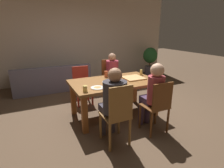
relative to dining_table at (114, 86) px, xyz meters
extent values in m
plane|color=brown|center=(0.00, 0.00, -0.63)|extent=(20.00, 20.00, 0.00)
cube|color=beige|center=(0.00, 3.00, 0.86)|extent=(6.99, 0.12, 2.98)
cube|color=brown|center=(0.00, 0.00, 0.08)|extent=(1.72, 1.01, 0.05)
cube|color=#945124|center=(-0.76, -0.40, -0.29)|extent=(0.09, 0.09, 0.68)
cube|color=#945124|center=(0.76, -0.40, -0.29)|extent=(0.09, 0.09, 0.68)
cube|color=#945124|center=(-0.76, 0.40, -0.29)|extent=(0.09, 0.09, 0.68)
cube|color=#945124|center=(0.76, 0.40, -0.29)|extent=(0.09, 0.09, 0.68)
cylinder|color=brown|center=(0.53, 0.63, -0.40)|extent=(0.04, 0.04, 0.46)
cylinder|color=brown|center=(0.17, 0.63, -0.40)|extent=(0.04, 0.04, 0.46)
cylinder|color=brown|center=(0.53, 1.03, -0.40)|extent=(0.04, 0.04, 0.46)
cylinder|color=brown|center=(0.17, 1.03, -0.40)|extent=(0.04, 0.04, 0.46)
cube|color=brown|center=(0.35, 0.83, -0.16)|extent=(0.41, 0.45, 0.02)
cube|color=brown|center=(0.35, 1.04, 0.10)|extent=(0.39, 0.03, 0.51)
cylinder|color=#334445|center=(0.43, 0.55, -0.39)|extent=(0.10, 0.10, 0.48)
cylinder|color=#334445|center=(0.28, 0.55, -0.39)|extent=(0.10, 0.10, 0.48)
cube|color=#334445|center=(0.35, 0.68, -0.10)|extent=(0.27, 0.30, 0.11)
cylinder|color=#A63345|center=(0.35, 0.83, 0.13)|extent=(0.30, 0.30, 0.46)
sphere|color=#AD7A5B|center=(0.35, 0.83, 0.44)|extent=(0.19, 0.19, 0.19)
cylinder|color=olive|center=(-0.58, -0.68, -0.40)|extent=(0.04, 0.04, 0.46)
cylinder|color=olive|center=(-0.24, -0.68, -0.40)|extent=(0.04, 0.04, 0.46)
cylinder|color=olive|center=(-0.58, -1.04, -0.40)|extent=(0.04, 0.04, 0.46)
cylinder|color=olive|center=(-0.24, -1.04, -0.40)|extent=(0.04, 0.04, 0.46)
cube|color=olive|center=(-0.41, -0.86, -0.16)|extent=(0.39, 0.42, 0.02)
cube|color=olive|center=(-0.41, -1.06, 0.10)|extent=(0.37, 0.03, 0.51)
cylinder|color=#3D3741|center=(-0.50, -0.59, -0.39)|extent=(0.10, 0.10, 0.48)
cylinder|color=#3D3741|center=(-0.32, -0.59, -0.39)|extent=(0.10, 0.10, 0.48)
cube|color=#3D3741|center=(-0.41, -0.72, -0.10)|extent=(0.32, 0.29, 0.11)
cylinder|color=#333036|center=(-0.41, -0.86, 0.14)|extent=(0.36, 0.36, 0.48)
sphere|color=#AB7754|center=(-0.41, -0.86, 0.47)|extent=(0.21, 0.21, 0.21)
cylinder|color=brown|center=(0.18, -0.69, -0.40)|extent=(0.04, 0.04, 0.46)
cylinder|color=brown|center=(0.53, -0.69, -0.40)|extent=(0.04, 0.04, 0.46)
cylinder|color=brown|center=(0.18, -1.02, -0.40)|extent=(0.04, 0.04, 0.46)
cylinder|color=brown|center=(0.53, -1.02, -0.40)|extent=(0.04, 0.04, 0.46)
cube|color=brown|center=(0.35, -0.85, -0.16)|extent=(0.40, 0.38, 0.02)
cube|color=brown|center=(0.35, -1.03, 0.07)|extent=(0.38, 0.03, 0.45)
cylinder|color=#3F2E48|center=(0.28, -0.57, -0.39)|extent=(0.10, 0.10, 0.48)
cylinder|color=#3F2E48|center=(0.42, -0.57, -0.39)|extent=(0.10, 0.10, 0.48)
cube|color=#3F2E48|center=(0.35, -0.71, -0.10)|extent=(0.25, 0.30, 0.11)
cylinder|color=#9F3A3F|center=(0.35, -0.85, 0.13)|extent=(0.28, 0.28, 0.47)
sphere|color=#DAA684|center=(0.35, -0.85, 0.47)|extent=(0.23, 0.23, 0.23)
cylinder|color=#A92E20|center=(-0.24, 0.67, -0.40)|extent=(0.05, 0.05, 0.46)
cylinder|color=#A92E20|center=(-0.58, 0.67, -0.40)|extent=(0.05, 0.05, 0.46)
cylinder|color=#A92E20|center=(-0.24, 0.99, -0.40)|extent=(0.05, 0.05, 0.46)
cylinder|color=#A92E20|center=(-0.58, 0.99, -0.40)|extent=(0.05, 0.05, 0.46)
cube|color=#A92E20|center=(-0.41, 0.83, -0.16)|extent=(0.41, 0.38, 0.02)
cube|color=#A92E20|center=(-0.41, 1.01, 0.05)|extent=(0.39, 0.03, 0.41)
cube|color=tan|center=(0.45, 0.00, 0.12)|extent=(0.41, 0.41, 0.02)
cylinder|color=white|center=(-0.46, -0.27, 0.11)|extent=(0.25, 0.25, 0.01)
cone|color=tan|center=(-0.46, -0.27, 0.12)|extent=(0.14, 0.14, 0.02)
cylinder|color=white|center=(-0.14, -0.04, 0.11)|extent=(0.25, 0.25, 0.01)
cylinder|color=#B8502F|center=(-0.03, 0.34, 0.17)|extent=(0.08, 0.08, 0.13)
cylinder|color=#E3C25C|center=(0.77, 0.19, 0.16)|extent=(0.06, 0.06, 0.12)
cylinder|color=silver|center=(0.12, 0.36, 0.18)|extent=(0.06, 0.06, 0.14)
cylinder|color=#DEBF61|center=(-0.71, -0.36, 0.16)|extent=(0.08, 0.08, 0.10)
cube|color=slate|center=(-0.92, 2.30, -0.43)|extent=(2.12, 0.90, 0.41)
cube|color=slate|center=(-0.92, 1.93, -0.05)|extent=(2.12, 0.16, 0.33)
cube|color=slate|center=(-1.88, 2.30, -0.13)|extent=(0.20, 0.85, 0.18)
cube|color=slate|center=(0.04, 2.30, -0.13)|extent=(0.20, 0.85, 0.18)
cylinder|color=#5A515C|center=(2.76, 2.47, -0.46)|extent=(0.34, 0.34, 0.35)
cylinder|color=brown|center=(2.76, 2.47, -0.19)|extent=(0.05, 0.05, 0.20)
ellipsoid|color=#26632E|center=(2.76, 2.47, 0.13)|extent=(0.54, 0.54, 0.59)
camera|label=1|loc=(-1.51, -3.06, 1.10)|focal=28.50mm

